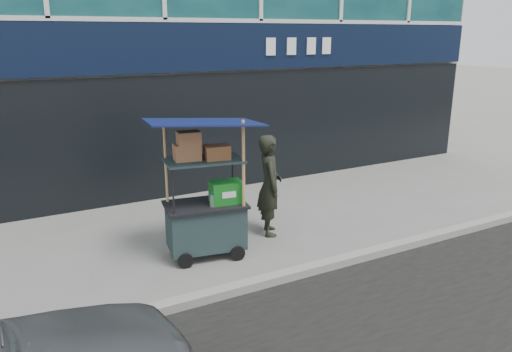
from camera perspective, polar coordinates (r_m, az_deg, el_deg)
ground at (r=6.90m, az=1.57°, el=-11.34°), size 80.00×80.00×0.00m
curb at (r=6.72m, az=2.45°, el=-11.57°), size 80.00×0.18×0.12m
vendor_cart at (r=7.26m, az=-5.68°, el=-3.71°), size 1.69×1.32×2.08m
vendor_man at (r=7.99m, az=1.57°, el=-1.06°), size 0.59×0.70×1.64m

